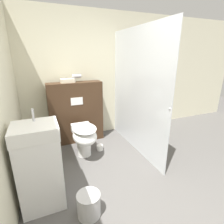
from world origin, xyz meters
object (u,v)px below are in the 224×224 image
object	(u,v)px
sink_vanity	(40,166)
hair_drier	(77,76)
toilet	(84,137)
waste_bin	(89,205)

from	to	relation	value
sink_vanity	hair_drier	size ratio (longest dim) A/B	5.96
toilet	hair_drier	distance (m)	1.15
hair_drier	waste_bin	bearing A→B (deg)	-100.00
toilet	waste_bin	world-z (taller)	toilet
sink_vanity	hair_drier	world-z (taller)	hair_drier
hair_drier	waste_bin	distance (m)	2.20
hair_drier	waste_bin	world-z (taller)	hair_drier
waste_bin	toilet	bearing A→B (deg)	77.84
sink_vanity	waste_bin	distance (m)	0.68
sink_vanity	waste_bin	size ratio (longest dim) A/B	4.18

